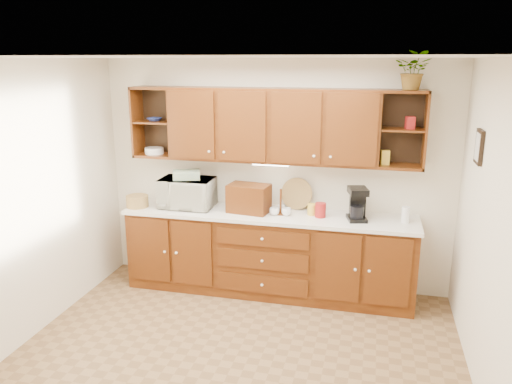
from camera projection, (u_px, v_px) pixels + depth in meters
The scene contains 26 objects.
floor at pixel (234, 362), 4.40m from camera, with size 4.00×4.00×0.00m, color olive.
ceiling at pixel (230, 57), 3.73m from camera, with size 4.00×4.00×0.00m, color white.
back_wall at pixel (274, 175), 5.71m from camera, with size 4.00×4.00×0.00m, color #EBE1C6.
left_wall at pixel (20, 206), 4.52m from camera, with size 3.50×3.50×0.00m, color #EBE1C6.
right_wall at pixel (497, 242), 3.61m from camera, with size 3.50×3.50×0.00m, color #EBE1C6.
base_cabinets at pixel (268, 254), 5.65m from camera, with size 3.20×0.60×0.90m, color #3C1706.
countertop at pixel (269, 215), 5.52m from camera, with size 3.24×0.64×0.04m, color white.
upper_cabinets at pixel (273, 125), 5.40m from camera, with size 3.20×0.33×0.80m.
undercabinet_light at pixel (271, 164), 5.46m from camera, with size 0.40×0.05×0.03m, color white.
framed_picture at pixel (479, 147), 4.32m from camera, with size 0.03×0.24×0.30m, color black.
wicker_basket at pixel (137, 201), 5.73m from camera, with size 0.25×0.25×0.13m, color #A78145.
microwave at pixel (187, 193), 5.70m from camera, with size 0.60×0.41×0.33m, color #EDE7CD.
towel_stack at pixel (186, 175), 5.65m from camera, with size 0.30×0.22×0.09m, color #C1BE5B.
wine_bottle at pixel (181, 190), 5.86m from camera, with size 0.07×0.07×0.32m, color black.
woven_tray at pixel (296, 208), 5.67m from camera, with size 0.36×0.36×0.02m, color #A78145.
bread_box at pixel (249, 198), 5.51m from camera, with size 0.45×0.28×0.31m, color #3C1706.
mug_tree at pixel (281, 210), 5.46m from camera, with size 0.27×0.26×0.29m.
canister_red at pixel (320, 210), 5.35m from camera, with size 0.12×0.12×0.16m, color maroon.
canister_white at pixel (406, 215), 5.17m from camera, with size 0.09×0.09×0.17m, color white.
canister_yellow at pixel (312, 209), 5.44m from camera, with size 0.10×0.10×0.12m, color gold.
coffee_maker at pixel (357, 204), 5.25m from camera, with size 0.24×0.28×0.35m.
bowl_stack at pixel (154, 119), 5.70m from camera, with size 0.16×0.16×0.04m, color navy.
plate_stack at pixel (154, 151), 5.80m from camera, with size 0.22×0.22×0.07m, color white.
pantry_box_yellow at pixel (385, 157), 5.19m from camera, with size 0.08×0.07×0.15m, color gold.
pantry_box_red at pixel (410, 123), 5.04m from camera, with size 0.08×0.07×0.13m, color maroon.
potted_plant at pixel (414, 70), 4.87m from camera, with size 0.34×0.29×0.38m, color #999999.
Camera 1 is at (1.10, -3.71, 2.58)m, focal length 35.00 mm.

